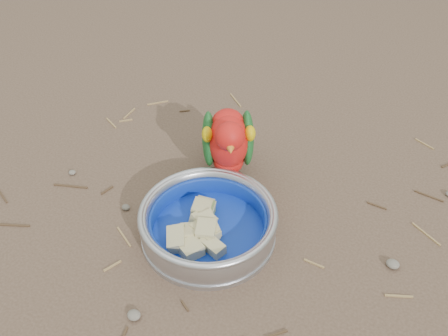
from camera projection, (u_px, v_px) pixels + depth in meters
The scene contains 6 objects.
ground at pixel (228, 224), 0.90m from camera, with size 60.00×60.00×0.00m, color brown.
food_bowl at pixel (209, 233), 0.88m from camera, with size 0.24×0.24×0.02m, color #B2B2BA.
bowl_wall at pixel (208, 221), 0.86m from camera, with size 0.24×0.24×0.04m, color #B2B2BA, non-canonical shape.
fruit_wedges at pixel (208, 224), 0.86m from camera, with size 0.14×0.14×0.03m, color tan, non-canonical shape.
lory_parrot at pixel (228, 147), 0.94m from camera, with size 0.10×0.21×0.17m, color red, non-canonical shape.
ground_debris at pixel (256, 194), 0.96m from camera, with size 0.90×0.80×0.01m, color #9B7B4A, non-canonical shape.
Camera 1 is at (0.29, -0.55, 0.66)m, focal length 40.00 mm.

